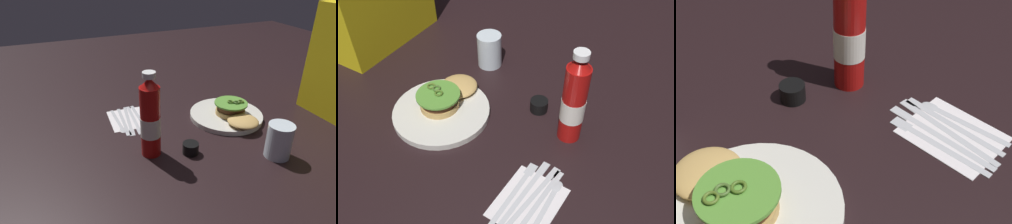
# 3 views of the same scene
# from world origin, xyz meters

# --- Properties ---
(ground_plane) EXTENTS (3.00, 3.00, 0.00)m
(ground_plane) POSITION_xyz_m (0.00, 0.00, 0.00)
(ground_plane) COLOR black
(dinner_plate) EXTENTS (0.27, 0.27, 0.02)m
(dinner_plate) POSITION_xyz_m (-0.09, 0.10, 0.01)
(dinner_plate) COLOR silver
(dinner_plate) RESTS_ON ground_plane
(burger_sandwich) EXTENTS (0.20, 0.12, 0.05)m
(burger_sandwich) POSITION_xyz_m (-0.05, 0.10, 0.04)
(burger_sandwich) COLOR tan
(burger_sandwich) RESTS_ON dinner_plate
(ketchup_bottle) EXTENTS (0.06, 0.06, 0.26)m
(ketchup_bottle) POSITION_xyz_m (0.02, -0.24, 0.12)
(ketchup_bottle) COLOR #AC100E
(ketchup_bottle) RESTS_ON ground_plane
(water_glass) EXTENTS (0.08, 0.08, 0.11)m
(water_glass) POSITION_xyz_m (0.18, 0.10, 0.05)
(water_glass) COLOR silver
(water_glass) RESTS_ON ground_plane
(condiment_cup) EXTENTS (0.05, 0.05, 0.03)m
(condiment_cup) POSITION_xyz_m (0.06, -0.13, 0.02)
(condiment_cup) COLOR black
(condiment_cup) RESTS_ON ground_plane
(napkin) EXTENTS (0.17, 0.14, 0.00)m
(napkin) POSITION_xyz_m (-0.22, -0.24, 0.00)
(napkin) COLOR white
(napkin) RESTS_ON ground_plane
(spoon_utensil) EXTENTS (0.18, 0.03, 0.00)m
(spoon_utensil) POSITION_xyz_m (-0.19, -0.28, 0.00)
(spoon_utensil) COLOR silver
(spoon_utensil) RESTS_ON napkin
(table_knife) EXTENTS (0.21, 0.03, 0.00)m
(table_knife) POSITION_xyz_m (-0.19, -0.27, 0.00)
(table_knife) COLOR silver
(table_knife) RESTS_ON napkin
(steak_knife) EXTENTS (0.22, 0.05, 0.00)m
(steak_knife) POSITION_xyz_m (-0.19, -0.25, 0.00)
(steak_knife) COLOR silver
(steak_knife) RESTS_ON napkin
(butter_knife) EXTENTS (0.22, 0.03, 0.00)m
(butter_knife) POSITION_xyz_m (-0.19, -0.23, 0.00)
(butter_knife) COLOR silver
(butter_knife) RESTS_ON napkin
(fork_utensil) EXTENTS (0.20, 0.02, 0.00)m
(fork_utensil) POSITION_xyz_m (-0.20, -0.21, 0.00)
(fork_utensil) COLOR silver
(fork_utensil) RESTS_ON napkin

